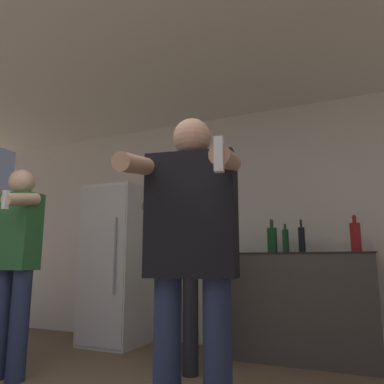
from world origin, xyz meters
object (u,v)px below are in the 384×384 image
(bottle_dark_rum, at_px, (272,239))
(person_spectator_back, at_px, (178,254))
(bottle_clear_vodka, at_px, (302,239))
(person_man_side, at_px, (14,258))
(bottle_short_whiskey, at_px, (356,237))
(refrigerator, at_px, (120,264))
(person_woman_foreground, at_px, (191,250))
(bottle_amber_bourbon, at_px, (286,240))

(bottle_dark_rum, relative_size, person_spectator_back, 0.20)
(bottle_clear_vodka, bearing_deg, person_man_side, -143.82)
(bottle_short_whiskey, bearing_deg, bottle_dark_rum, 180.00)
(bottle_short_whiskey, xyz_separation_m, person_spectator_back, (-1.35, -0.83, -0.15))
(refrigerator, distance_m, person_woman_foreground, 2.62)
(refrigerator, bearing_deg, person_man_side, -90.95)
(bottle_short_whiskey, height_order, person_spectator_back, person_spectator_back)
(bottle_dark_rum, xyz_separation_m, person_woman_foreground, (0.05, -2.00, -0.16))
(bottle_clear_vodka, distance_m, person_woman_foreground, 2.02)
(person_spectator_back, bearing_deg, person_woman_foreground, -60.84)
(bottle_clear_vodka, height_order, bottle_dark_rum, bottle_dark_rum)
(refrigerator, distance_m, bottle_amber_bourbon, 1.87)
(refrigerator, xyz_separation_m, bottle_clear_vodka, (2.00, 0.07, 0.23))
(refrigerator, relative_size, bottle_clear_vodka, 5.31)
(refrigerator, relative_size, bottle_short_whiskey, 5.18)
(refrigerator, bearing_deg, person_woman_foreground, -47.46)
(refrigerator, height_order, bottle_clear_vodka, refrigerator)
(person_woman_foreground, relative_size, person_spectator_back, 0.99)
(bottle_amber_bourbon, distance_m, bottle_dark_rum, 0.13)
(bottle_short_whiskey, relative_size, bottle_clear_vodka, 1.02)
(bottle_clear_vodka, xyz_separation_m, person_woman_foreground, (-0.23, -2.00, -0.15))
(bottle_dark_rum, height_order, person_man_side, person_man_side)
(bottle_amber_bourbon, bearing_deg, person_man_side, -141.68)
(bottle_amber_bourbon, bearing_deg, bottle_short_whiskey, 0.00)
(refrigerator, xyz_separation_m, bottle_short_whiskey, (2.47, 0.07, 0.24))
(bottle_dark_rum, distance_m, person_man_side, 2.30)
(bottle_amber_bourbon, relative_size, person_woman_foreground, 0.18)
(bottle_short_whiskey, distance_m, bottle_dark_rum, 0.75)
(bottle_short_whiskey, relative_size, person_spectator_back, 0.21)
(bottle_amber_bourbon, height_order, person_spectator_back, person_spectator_back)
(refrigerator, relative_size, person_man_side, 1.05)
(bottle_clear_vodka, xyz_separation_m, bottle_dark_rum, (-0.28, 0.00, 0.00))
(refrigerator, xyz_separation_m, person_man_side, (-0.02, -1.41, 0.05))
(bottle_clear_vodka, bearing_deg, bottle_short_whiskey, 0.00)
(bottle_dark_rum, xyz_separation_m, person_man_side, (-1.75, -1.48, -0.18))
(refrigerator, distance_m, bottle_short_whiskey, 2.48)
(person_man_side, bearing_deg, bottle_amber_bourbon, 38.32)
(bottle_dark_rum, height_order, person_spectator_back, person_spectator_back)
(bottle_short_whiskey, relative_size, bottle_dark_rum, 1.02)
(bottle_clear_vodka, distance_m, person_spectator_back, 1.22)
(bottle_amber_bourbon, xyz_separation_m, person_spectator_back, (-0.74, -0.83, -0.14))
(bottle_short_whiskey, distance_m, bottle_clear_vodka, 0.47)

